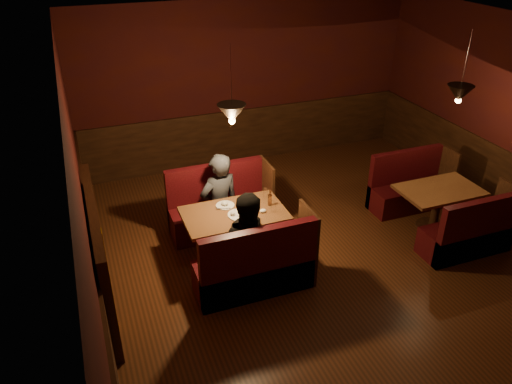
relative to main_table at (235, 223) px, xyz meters
name	(u,v)px	position (x,y,z in m)	size (l,w,h in m)	color
room	(322,198)	(0.93, -0.59, 0.50)	(6.02, 7.02, 2.92)	#3E2110
main_table	(235,223)	(0.00, 0.00, 0.00)	(1.32, 0.80, 0.93)	#4E2B1A
main_bench_far	(220,210)	(0.01, 0.75, -0.23)	(1.46, 0.52, 0.99)	black
main_bench_near	(257,270)	(0.01, -0.75, -0.23)	(1.46, 0.52, 0.99)	black
second_table	(438,199)	(2.96, -0.34, -0.06)	(1.15, 0.74, 0.65)	#4E2B1A
second_bench_far	(409,189)	(2.98, 0.35, -0.26)	(1.28, 0.48, 0.91)	black
second_bench_near	(470,235)	(2.98, -1.03, -0.26)	(1.28, 0.48, 0.91)	black
diner_a	(219,185)	(-0.03, 0.60, 0.27)	(0.59, 0.39, 1.63)	#2D2E34
diner_b	(252,228)	(0.02, -0.56, 0.25)	(0.77, 0.60, 1.59)	black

